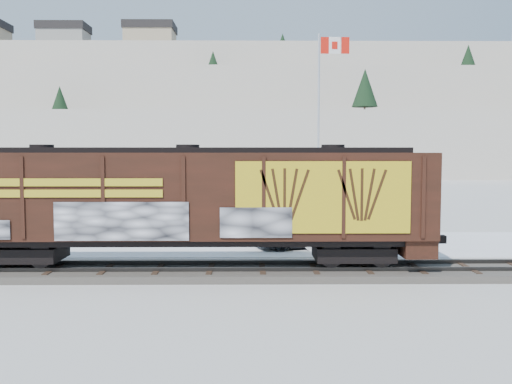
{
  "coord_description": "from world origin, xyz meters",
  "views": [
    {
      "loc": [
        -0.48,
        -21.92,
        4.76
      ],
      "look_at": [
        -0.21,
        3.0,
        3.02
      ],
      "focal_mm": 40.0,
      "sensor_mm": 36.0,
      "label": 1
    }
  ],
  "objects_px": {
    "car_white": "(343,233)",
    "flagpole": "(320,157)",
    "hopper_railcar": "(188,199)",
    "car_silver": "(123,230)",
    "car_dark": "(301,234)"
  },
  "relations": [
    {
      "from": "car_white",
      "to": "flagpole",
      "type": "bearing_deg",
      "value": 15.8
    },
    {
      "from": "flagpole",
      "to": "hopper_railcar",
      "type": "bearing_deg",
      "value": -117.05
    },
    {
      "from": "hopper_railcar",
      "to": "car_silver",
      "type": "height_order",
      "value": "hopper_railcar"
    },
    {
      "from": "car_silver",
      "to": "flagpole",
      "type": "bearing_deg",
      "value": -51.07
    },
    {
      "from": "hopper_railcar",
      "to": "car_silver",
      "type": "distance_m",
      "value": 9.14
    },
    {
      "from": "car_silver",
      "to": "car_white",
      "type": "height_order",
      "value": "car_white"
    },
    {
      "from": "car_dark",
      "to": "car_white",
      "type": "bearing_deg",
      "value": -123.37
    },
    {
      "from": "hopper_railcar",
      "to": "car_white",
      "type": "relative_size",
      "value": 3.89
    },
    {
      "from": "hopper_railcar",
      "to": "car_dark",
      "type": "bearing_deg",
      "value": 51.11
    },
    {
      "from": "flagpole",
      "to": "car_silver",
      "type": "xyz_separation_m",
      "value": [
        -10.98,
        -5.36,
        -3.75
      ]
    },
    {
      "from": "car_white",
      "to": "hopper_railcar",
      "type": "bearing_deg",
      "value": 142.94
    },
    {
      "from": "car_dark",
      "to": "flagpole",
      "type": "bearing_deg",
      "value": -31.27
    },
    {
      "from": "hopper_railcar",
      "to": "car_silver",
      "type": "relative_size",
      "value": 4.78
    },
    {
      "from": "flagpole",
      "to": "car_white",
      "type": "distance_m",
      "value": 8.39
    },
    {
      "from": "car_white",
      "to": "car_dark",
      "type": "bearing_deg",
      "value": 87.96
    }
  ]
}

